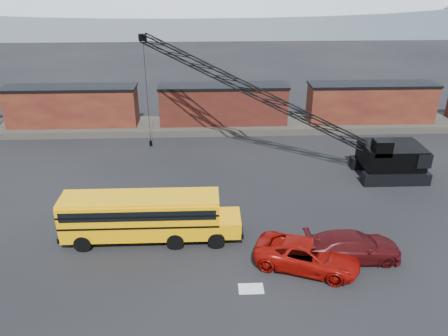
% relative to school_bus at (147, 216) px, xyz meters
% --- Properties ---
extents(ground, '(160.00, 160.00, 0.00)m').
position_rel_school_bus_xyz_m(ground, '(5.79, -1.12, -1.79)').
color(ground, black).
rests_on(ground, ground).
extents(gravel_berm, '(120.00, 5.00, 0.70)m').
position_rel_school_bus_xyz_m(gravel_berm, '(5.79, 20.88, -1.44)').
color(gravel_berm, '#4C473E').
rests_on(gravel_berm, ground).
extents(boxcar_west_near, '(13.70, 3.10, 4.17)m').
position_rel_school_bus_xyz_m(boxcar_west_near, '(-10.21, 20.88, 0.97)').
color(boxcar_west_near, '#431313').
rests_on(boxcar_west_near, gravel_berm).
extents(boxcar_mid, '(13.70, 3.10, 4.17)m').
position_rel_school_bus_xyz_m(boxcar_mid, '(5.79, 20.88, 0.97)').
color(boxcar_mid, '#541A17').
rests_on(boxcar_mid, gravel_berm).
extents(boxcar_east_near, '(13.70, 3.10, 4.17)m').
position_rel_school_bus_xyz_m(boxcar_east_near, '(21.79, 20.88, 0.97)').
color(boxcar_east_near, '#431313').
rests_on(boxcar_east_near, gravel_berm).
extents(snow_patch, '(1.40, 0.90, 0.02)m').
position_rel_school_bus_xyz_m(snow_patch, '(6.29, -5.12, -1.78)').
color(snow_patch, silver).
rests_on(snow_patch, ground).
extents(school_bus, '(11.65, 2.65, 3.19)m').
position_rel_school_bus_xyz_m(school_bus, '(0.00, 0.00, 0.00)').
color(school_bus, '#FEAA05').
rests_on(school_bus, ground).
extents(red_pickup, '(6.75, 4.83, 1.71)m').
position_rel_school_bus_xyz_m(red_pickup, '(9.78, -3.28, -0.94)').
color(red_pickup, '#980C07').
rests_on(red_pickup, ground).
extents(maroon_suv, '(5.90, 2.41, 1.71)m').
position_rel_school_bus_xyz_m(maroon_suv, '(12.74, -2.55, -0.94)').
color(maroon_suv, '#450C0E').
rests_on(maroon_suv, ground).
extents(crawler_crane, '(24.22, 9.97, 10.98)m').
position_rel_school_bus_xyz_m(crawler_crane, '(8.18, 12.40, 4.58)').
color(crawler_crane, black).
rests_on(crawler_crane, ground).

